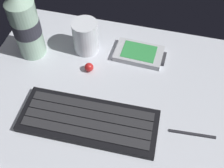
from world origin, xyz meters
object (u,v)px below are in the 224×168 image
(water_bottle, at_px, (25,24))
(trackball_mouse, at_px, (89,67))
(stylus_pen, at_px, (193,133))
(handheld_device, at_px, (139,54))
(juice_cup, at_px, (86,38))
(keyboard, at_px, (89,121))

(water_bottle, bearing_deg, trackball_mouse, -9.37)
(stylus_pen, bearing_deg, handheld_device, 123.42)
(juice_cup, relative_size, stylus_pen, 0.89)
(juice_cup, height_order, stylus_pen, juice_cup)
(keyboard, relative_size, water_bottle, 1.41)
(keyboard, bearing_deg, handheld_device, 72.90)
(juice_cup, distance_m, trackball_mouse, 0.08)
(keyboard, bearing_deg, juice_cup, 108.57)
(keyboard, relative_size, juice_cup, 3.45)
(keyboard, xyz_separation_m, handheld_device, (0.07, 0.22, -0.00))
(handheld_device, bearing_deg, water_bottle, -168.94)
(keyboard, height_order, trackball_mouse, trackball_mouse)
(water_bottle, distance_m, trackball_mouse, 0.18)
(handheld_device, bearing_deg, keyboard, -107.10)
(handheld_device, height_order, water_bottle, water_bottle)
(handheld_device, distance_m, juice_cup, 0.14)
(water_bottle, relative_size, trackball_mouse, 9.45)
(trackball_mouse, bearing_deg, handheld_device, 35.55)
(handheld_device, bearing_deg, trackball_mouse, -144.45)
(juice_cup, bearing_deg, stylus_pen, -32.57)
(juice_cup, height_order, water_bottle, water_bottle)
(keyboard, distance_m, trackball_mouse, 0.15)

